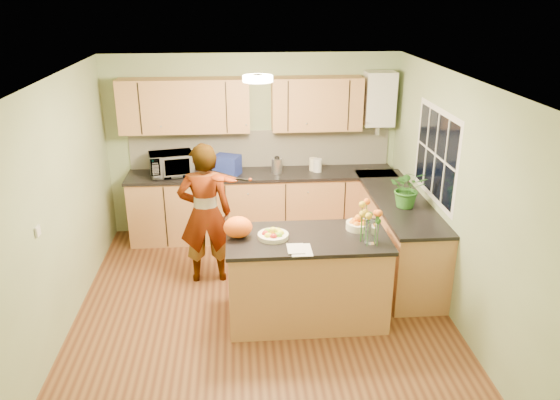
{
  "coord_description": "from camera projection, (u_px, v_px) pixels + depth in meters",
  "views": [
    {
      "loc": [
        -0.21,
        -5.11,
        3.29
      ],
      "look_at": [
        0.23,
        0.5,
        1.1
      ],
      "focal_mm": 35.0,
      "sensor_mm": 36.0,
      "label": 1
    }
  ],
  "objects": [
    {
      "name": "floor",
      "position": [
        262.0,
        311.0,
        5.95
      ],
      "size": [
        4.5,
        4.5,
        0.0
      ],
      "primitive_type": "plane",
      "color": "#542C18",
      "rests_on": "ground"
    },
    {
      "name": "ceiling",
      "position": [
        259.0,
        79.0,
        5.05
      ],
      "size": [
        4.0,
        4.5,
        0.02
      ],
      "primitive_type": "cube",
      "color": "white",
      "rests_on": "wall_back"
    },
    {
      "name": "wall_back",
      "position": [
        253.0,
        145.0,
        7.59
      ],
      "size": [
        4.0,
        0.02,
        2.5
      ],
      "primitive_type": "cube",
      "color": "gray",
      "rests_on": "floor"
    },
    {
      "name": "wall_front",
      "position": [
        277.0,
        337.0,
        3.41
      ],
      "size": [
        4.0,
        0.02,
        2.5
      ],
      "primitive_type": "cube",
      "color": "gray",
      "rests_on": "floor"
    },
    {
      "name": "wall_left",
      "position": [
        57.0,
        210.0,
        5.35
      ],
      "size": [
        0.02,
        4.5,
        2.5
      ],
      "primitive_type": "cube",
      "color": "gray",
      "rests_on": "floor"
    },
    {
      "name": "wall_right",
      "position": [
        454.0,
        199.0,
        5.65
      ],
      "size": [
        0.02,
        4.5,
        2.5
      ],
      "primitive_type": "cube",
      "color": "gray",
      "rests_on": "floor"
    },
    {
      "name": "back_counter",
      "position": [
        262.0,
        205.0,
        7.6
      ],
      "size": [
        3.64,
        0.62,
        0.94
      ],
      "color": "#B27847",
      "rests_on": "floor"
    },
    {
      "name": "right_counter",
      "position": [
        397.0,
        234.0,
        6.7
      ],
      "size": [
        0.62,
        2.24,
        0.94
      ],
      "color": "#B27847",
      "rests_on": "floor"
    },
    {
      "name": "splashback",
      "position": [
        261.0,
        149.0,
        7.6
      ],
      "size": [
        3.6,
        0.02,
        0.52
      ],
      "primitive_type": "cube",
      "color": "white",
      "rests_on": "back_counter"
    },
    {
      "name": "upper_cabinets",
      "position": [
        240.0,
        105.0,
        7.2
      ],
      "size": [
        3.2,
        0.34,
        0.7
      ],
      "color": "#B27847",
      "rests_on": "wall_back"
    },
    {
      "name": "boiler",
      "position": [
        379.0,
        99.0,
        7.33
      ],
      "size": [
        0.4,
        0.3,
        0.86
      ],
      "color": "white",
      "rests_on": "wall_back"
    },
    {
      "name": "window_right",
      "position": [
        436.0,
        155.0,
        6.09
      ],
      "size": [
        0.01,
        1.3,
        1.05
      ],
      "color": "white",
      "rests_on": "wall_right"
    },
    {
      "name": "light_switch",
      "position": [
        38.0,
        231.0,
        4.78
      ],
      "size": [
        0.02,
        0.09,
        0.09
      ],
      "primitive_type": "cube",
      "color": "white",
      "rests_on": "wall_left"
    },
    {
      "name": "ceiling_lamp",
      "position": [
        258.0,
        78.0,
        5.34
      ],
      "size": [
        0.3,
        0.3,
        0.07
      ],
      "color": "#FFEABF",
      "rests_on": "ceiling"
    },
    {
      "name": "peninsula_island",
      "position": [
        307.0,
        278.0,
        5.68
      ],
      "size": [
        1.64,
        0.84,
        0.94
      ],
      "color": "#B27847",
      "rests_on": "floor"
    },
    {
      "name": "fruit_dish",
      "position": [
        273.0,
        234.0,
        5.47
      ],
      "size": [
        0.31,
        0.31,
        0.11
      ],
      "color": "#F6ECC4",
      "rests_on": "peninsula_island"
    },
    {
      "name": "orange_bowl",
      "position": [
        358.0,
        223.0,
        5.66
      ],
      "size": [
        0.26,
        0.26,
        0.15
      ],
      "color": "#F6ECC4",
      "rests_on": "peninsula_island"
    },
    {
      "name": "flower_vase",
      "position": [
        372.0,
        212.0,
        5.26
      ],
      "size": [
        0.27,
        0.27,
        0.5
      ],
      "rotation": [
        0.0,
        0.0,
        0.34
      ],
      "color": "silver",
      "rests_on": "peninsula_island"
    },
    {
      "name": "orange_bag",
      "position": [
        238.0,
        227.0,
        5.46
      ],
      "size": [
        0.29,
        0.25,
        0.22
      ],
      "primitive_type": "ellipsoid",
      "rotation": [
        0.0,
        0.0,
        0.0
      ],
      "color": "#FF6215",
      "rests_on": "peninsula_island"
    },
    {
      "name": "papers",
      "position": [
        301.0,
        250.0,
        5.22
      ],
      "size": [
        0.2,
        0.27,
        0.01
      ],
      "primitive_type": "cube",
      "color": "silver",
      "rests_on": "peninsula_island"
    },
    {
      "name": "violinist",
      "position": [
        205.0,
        214.0,
        6.31
      ],
      "size": [
        0.64,
        0.44,
        1.7
      ],
      "primitive_type": "imported",
      "rotation": [
        0.0,
        0.0,
        3.2
      ],
      "color": "#E0A889",
      "rests_on": "floor"
    },
    {
      "name": "violin",
      "position": [
        220.0,
        178.0,
        5.94
      ],
      "size": [
        0.57,
        0.49,
        0.14
      ],
      "primitive_type": null,
      "rotation": [
        0.17,
        0.0,
        -0.61
      ],
      "color": "#4B0D04",
      "rests_on": "violinist"
    },
    {
      "name": "microwave",
      "position": [
        171.0,
        164.0,
        7.27
      ],
      "size": [
        0.63,
        0.49,
        0.31
      ],
      "primitive_type": "imported",
      "rotation": [
        0.0,
        0.0,
        0.21
      ],
      "color": "white",
      "rests_on": "back_counter"
    },
    {
      "name": "blue_box",
      "position": [
        227.0,
        165.0,
        7.32
      ],
      "size": [
        0.4,
        0.36,
        0.26
      ],
      "primitive_type": "cube",
      "rotation": [
        0.0,
        0.0,
        -0.42
      ],
      "color": "navy",
      "rests_on": "back_counter"
    },
    {
      "name": "kettle",
      "position": [
        277.0,
        165.0,
        7.39
      ],
      "size": [
        0.15,
        0.15,
        0.28
      ],
      "rotation": [
        0.0,
        0.0,
        -0.21
      ],
      "color": "silver",
      "rests_on": "back_counter"
    },
    {
      "name": "jar_cream",
      "position": [
        313.0,
        164.0,
        7.5
      ],
      "size": [
        0.14,
        0.14,
        0.18
      ],
      "primitive_type": "cylinder",
      "rotation": [
        0.0,
        0.0,
        -0.3
      ],
      "color": "#F6ECC4",
      "rests_on": "back_counter"
    },
    {
      "name": "jar_white",
      "position": [
        318.0,
        165.0,
        7.44
      ],
      "size": [
        0.13,
        0.13,
        0.18
      ],
      "primitive_type": "cylinder",
      "rotation": [
        0.0,
        0.0,
        -0.14
      ],
      "color": "white",
      "rests_on": "back_counter"
    },
    {
      "name": "potted_plant",
      "position": [
        408.0,
        188.0,
        6.19
      ],
      "size": [
        0.48,
        0.44,
        0.46
      ],
      "primitive_type": "imported",
      "rotation": [
        0.0,
        0.0,
        -0.23
      ],
      "color": "#2D6E24",
      "rests_on": "right_counter"
    }
  ]
}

